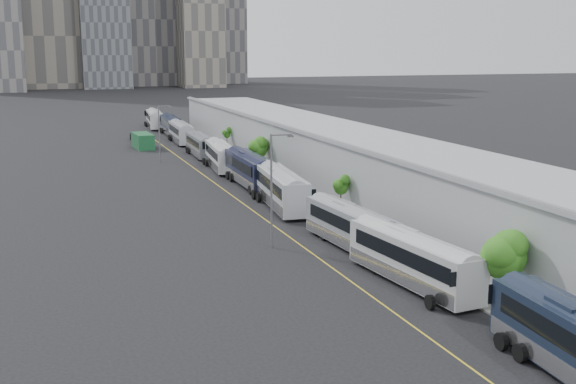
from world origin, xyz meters
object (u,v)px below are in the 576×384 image
bus_5 (250,172)px  street_lamp_far (160,130)px  bus_9 (171,127)px  shipping_container (143,141)px  bus_4 (281,192)px  bus_2 (413,264)px  street_lamp_near (273,183)px  bus_8 (181,134)px  bus_3 (351,230)px  bus_6 (221,158)px  bus_7 (200,147)px  suv (138,136)px  bus_10 (155,121)px

bus_5 → street_lamp_far: 23.76m
bus_9 → shipping_container: bus_9 is taller
bus_4 → shipping_container: (-6.95, 51.71, -0.46)m
bus_4 → bus_2: bearing=-83.2°
street_lamp_near → bus_4: bearing=68.7°
bus_8 → street_lamp_far: size_ratio=1.55×
bus_4 → bus_5: 13.04m
bus_3 → bus_6: bus_6 is taller
bus_5 → street_lamp_near: (-6.01, -27.39, 3.82)m
shipping_container → bus_5: bearing=-82.4°
bus_4 → bus_7: bus_4 is taller
bus_4 → bus_5: (0.42, 13.03, 0.00)m
bus_6 → suv: (-6.37, 36.29, -0.78)m
street_lamp_near → suv: (-0.66, 76.89, -4.74)m
bus_9 → street_lamp_far: street_lamp_far is taller
bus_4 → bus_9: (1.10, 69.09, -0.13)m
bus_9 → suv: (-7.35, -6.56, -0.79)m
bus_7 → bus_8: (0.36, 17.07, 0.11)m
bus_2 → shipping_container: size_ratio=1.96×
bus_5 → bus_3: bearing=-88.8°
bus_8 → street_lamp_near: size_ratio=1.34×
bus_7 → bus_9: size_ratio=0.93×
bus_2 → bus_10: bus_2 is taller
suv → street_lamp_near: bearing=-85.9°
bus_3 → bus_7: bearing=86.5°
bus_8 → bus_10: size_ratio=0.98×
bus_10 → street_lamp_near: 97.41m
bus_9 → suv: size_ratio=2.24×
bus_9 → street_lamp_near: (-6.69, -83.45, 3.95)m
street_lamp_near → shipping_container: 66.22m
bus_9 → suv: 9.88m
bus_9 → bus_10: bus_10 is taller
bus_3 → street_lamp_far: 52.91m
bus_5 → bus_8: (0.12, 43.55, -0.14)m
bus_4 → shipping_container: 52.18m
suv → bus_7: bearing=-70.8°
bus_4 → suv: bus_4 is taller
bus_6 → bus_10: bus_10 is taller
bus_6 → bus_10: (-0.05, 56.56, 0.01)m
bus_8 → bus_3: bearing=-87.8°
bus_7 → bus_8: 17.07m
bus_7 → shipping_container: size_ratio=1.78×
bus_2 → bus_9: (0.55, 96.27, -0.02)m
street_lamp_far → suv: bearing=89.3°
bus_10 → street_lamp_far: bearing=-93.1°
bus_4 → suv: (-6.26, 62.53, -0.92)m
bus_4 → suv: size_ratio=2.43×
bus_4 → street_lamp_near: (-5.59, -14.36, 3.82)m
bus_6 → shipping_container: bus_6 is taller
street_lamp_far → bus_3: bearing=-82.3°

